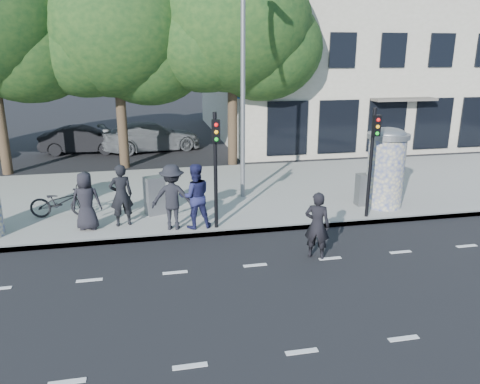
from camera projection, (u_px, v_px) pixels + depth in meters
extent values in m
plane|color=black|center=(270.00, 292.00, 10.42)|extent=(120.00, 120.00, 0.00)
cube|color=gray|center=(217.00, 193.00, 17.43)|extent=(40.00, 8.00, 0.15)
cube|color=slate|center=(238.00, 232.00, 13.73)|extent=(40.00, 0.10, 0.16)
cube|color=silver|center=(302.00, 352.00, 8.36)|extent=(32.00, 0.12, 0.01)
cube|color=silver|center=(255.00, 265.00, 11.73)|extent=(32.00, 0.12, 0.01)
cylinder|color=beige|center=(385.00, 173.00, 15.46)|extent=(1.20, 1.20, 2.30)
cylinder|color=slate|center=(389.00, 136.00, 15.10)|extent=(1.36, 1.36, 0.16)
ellipsoid|color=slate|center=(389.00, 133.00, 15.08)|extent=(1.10, 1.10, 0.38)
cylinder|color=black|center=(216.00, 172.00, 13.38)|extent=(0.11, 0.11, 3.40)
cube|color=black|center=(216.00, 131.00, 12.87)|extent=(0.22, 0.14, 0.62)
cylinder|color=black|center=(371.00, 164.00, 14.31)|extent=(0.11, 0.11, 3.40)
cube|color=black|center=(377.00, 126.00, 13.79)|extent=(0.22, 0.14, 0.62)
cylinder|color=slate|center=(243.00, 82.00, 15.66)|extent=(0.16, 0.16, 8.00)
cylinder|color=#38281C|center=(0.00, 120.00, 19.82)|extent=(0.44, 0.44, 4.73)
cylinder|color=#38281C|center=(122.00, 120.00, 21.02)|extent=(0.44, 0.44, 4.41)
ellipsoid|color=#133615|center=(115.00, 29.00, 19.90)|extent=(6.80, 6.80, 5.78)
cylinder|color=#38281C|center=(233.00, 116.00, 21.58)|extent=(0.44, 0.44, 4.59)
ellipsoid|color=#133615|center=(232.00, 23.00, 20.42)|extent=(7.00, 7.00, 5.95)
cube|color=#ACA590|center=(372.00, 37.00, 29.76)|extent=(20.00, 15.00, 12.00)
cube|color=black|center=(433.00, 124.00, 23.95)|extent=(18.00, 0.10, 2.60)
cube|color=#59544C|center=(404.00, 99.00, 22.86)|extent=(3.20, 0.90, 0.12)
cube|color=#194C8C|center=(253.00, 95.00, 21.65)|extent=(1.60, 0.06, 0.30)
imported|color=black|center=(86.00, 201.00, 13.48)|extent=(0.91, 0.65, 1.73)
imported|color=black|center=(121.00, 195.00, 13.77)|extent=(0.76, 0.58, 1.87)
imported|color=#1D1F4A|center=(195.00, 196.00, 13.60)|extent=(0.98, 0.79, 1.92)
imported|color=black|center=(172.00, 197.00, 13.51)|extent=(1.36, 0.94, 1.93)
imported|color=black|center=(317.00, 225.00, 11.94)|extent=(0.77, 0.69, 1.78)
imported|color=black|center=(60.00, 202.00, 14.61)|extent=(0.78, 1.90, 0.97)
cube|color=slate|center=(155.00, 196.00, 14.84)|extent=(0.70, 0.61, 1.22)
cube|color=#5C5F60|center=(364.00, 190.00, 15.73)|extent=(0.52, 0.38, 1.08)
imported|color=black|center=(83.00, 140.00, 24.48)|extent=(1.84, 4.38, 1.41)
imported|color=slate|center=(151.00, 137.00, 25.07)|extent=(3.31, 5.64, 1.53)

